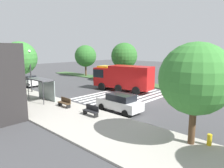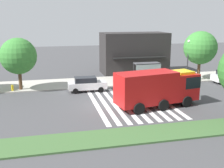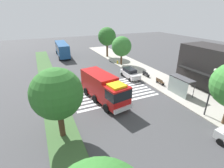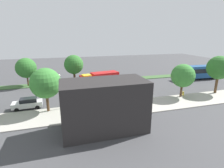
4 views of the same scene
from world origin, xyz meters
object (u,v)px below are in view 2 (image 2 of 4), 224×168
(fire_truck, at_px, (159,87))
(sidewalk_tree_west, at_px, (18,56))
(parked_car_west, at_px, (87,84))
(street_lamp, at_px, (188,57))
(bench_near_shelter, at_px, (119,79))
(bus_stop_shelter, at_px, (148,68))
(bench_west_of_shelter, at_px, (90,81))
(fire_hydrant, at_px, (12,88))
(sidewalk_tree_east, at_px, (200,48))

(fire_truck, relative_size, sidewalk_tree_west, 1.43)
(parked_car_west, relative_size, sidewalk_tree_west, 0.74)
(fire_truck, xyz_separation_m, street_lamp, (7.97, 9.21, 1.48))
(parked_car_west, height_order, bench_near_shelter, parked_car_west)
(bench_near_shelter, xyz_separation_m, sidewalk_tree_west, (-12.52, -0.69, 3.58))
(bus_stop_shelter, xyz_separation_m, bench_west_of_shelter, (-7.98, -0.04, -1.30))
(bus_stop_shelter, bearing_deg, fire_hydrant, -175.98)
(parked_car_west, relative_size, street_lamp, 0.82)
(bench_west_of_shelter, distance_m, sidewalk_tree_west, 9.28)
(fire_truck, height_order, parked_car_west, fire_truck)
(parked_car_west, xyz_separation_m, fire_hydrant, (-8.65, 1.70, -0.40))
(bench_near_shelter, bearing_deg, fire_truck, -82.79)
(fire_truck, distance_m, street_lamp, 12.27)
(fire_truck, relative_size, bus_stop_shelter, 2.53)
(parked_car_west, relative_size, bench_west_of_shelter, 2.85)
(bench_west_of_shelter, bearing_deg, sidewalk_tree_west, -175.38)
(bench_west_of_shelter, height_order, sidewalk_tree_east, sidewalk_tree_east)
(sidewalk_tree_west, relative_size, fire_hydrant, 8.85)
(parked_car_west, distance_m, bus_stop_shelter, 9.30)
(bus_stop_shelter, relative_size, street_lamp, 0.63)
(sidewalk_tree_east, bearing_deg, street_lamp, -168.68)
(bench_near_shelter, bearing_deg, fire_hydrant, -174.94)
(parked_car_west, height_order, sidewalk_tree_east, sidewalk_tree_east)
(bus_stop_shelter, height_order, sidewalk_tree_west, sidewalk_tree_west)
(bench_west_of_shelter, relative_size, sidewalk_tree_east, 0.24)
(parked_car_west, distance_m, sidewalk_tree_west, 8.69)
(bus_stop_shelter, distance_m, sidewalk_tree_east, 7.78)
(sidewalk_tree_east, bearing_deg, bus_stop_shelter, 174.30)
(street_lamp, xyz_separation_m, sidewalk_tree_east, (2.00, 0.40, 1.09))
(fire_truck, distance_m, sidewalk_tree_east, 14.08)
(bench_near_shelter, xyz_separation_m, bench_west_of_shelter, (-3.98, 0.00, 0.00))
(fire_truck, height_order, bus_stop_shelter, fire_truck)
(fire_truck, height_order, street_lamp, street_lamp)
(fire_truck, height_order, sidewalk_tree_west, sidewalk_tree_west)
(sidewalk_tree_west, bearing_deg, bus_stop_shelter, 2.51)
(fire_truck, height_order, fire_hydrant, fire_truck)
(sidewalk_tree_west, xyz_separation_m, fire_hydrant, (-0.91, -0.50, -3.68))
(street_lamp, bearing_deg, fire_hydrant, -179.75)
(fire_truck, height_order, bench_west_of_shelter, fire_truck)
(bench_near_shelter, relative_size, sidewalk_tree_west, 0.26)
(sidewalk_tree_west, xyz_separation_m, sidewalk_tree_east, (23.78, 0.00, 0.39))
(street_lamp, bearing_deg, bus_stop_shelter, 167.94)
(street_lamp, xyz_separation_m, fire_hydrant, (-22.69, -0.10, -2.98))
(parked_car_west, distance_m, bench_near_shelter, 5.59)
(parked_car_west, relative_size, sidewalk_tree_east, 0.68)
(street_lamp, relative_size, fire_hydrant, 7.96)
(street_lamp, height_order, fire_hydrant, street_lamp)
(fire_truck, bearing_deg, bus_stop_shelter, 65.41)
(street_lamp, bearing_deg, bench_west_of_shelter, 175.30)
(bus_stop_shelter, xyz_separation_m, street_lamp, (5.27, -1.13, 1.58))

